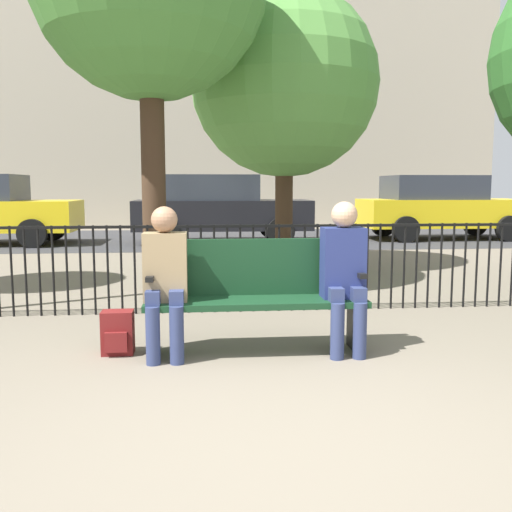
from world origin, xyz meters
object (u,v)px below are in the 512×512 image
seated_person_1 (344,269)px  parked_car_1 (219,207)px  park_bench (255,292)px  backpack (118,333)px  tree_0 (285,84)px  seated_person_0 (165,274)px  parked_car_0 (440,206)px

seated_person_1 → parked_car_1: parked_car_1 is taller
parked_car_1 → park_bench: bearing=-89.9°
backpack → park_bench: bearing=-0.2°
park_bench → tree_0: (0.93, 4.79, 2.50)m
park_bench → seated_person_1: (0.71, -0.13, 0.19)m
seated_person_0 → backpack: size_ratio=3.38×
tree_0 → parked_car_1: bearing=102.0°
park_bench → seated_person_0: (-0.72, -0.13, 0.18)m
backpack → parked_car_1: 9.31m
seated_person_1 → parked_car_1: (-0.72, 9.35, 0.15)m
tree_0 → parked_car_0: 7.07m
park_bench → tree_0: size_ratio=0.39×
tree_0 → parked_car_0: tree_0 is taller
seated_person_0 → seated_person_1: 1.43m
backpack → parked_car_1: bearing=83.2°
parked_car_0 → seated_person_1: bearing=-117.2°
backpack → seated_person_0: bearing=-18.5°
backpack → parked_car_0: (6.80, 9.55, 0.67)m
seated_person_0 → tree_0: size_ratio=0.27×
park_bench → tree_0: 5.48m
seated_person_0 → backpack: bearing=161.5°
park_bench → parked_car_1: (-0.01, 9.22, 0.35)m
park_bench → seated_person_1: size_ratio=1.45×
parked_car_0 → parked_car_1: same height
seated_person_1 → parked_car_0: size_ratio=0.29×
seated_person_0 → seated_person_1: seated_person_1 is taller
backpack → tree_0: size_ratio=0.08×
backpack → tree_0: tree_0 is taller
parked_car_1 → seated_person_1: bearing=-85.6°
park_bench → parked_car_0: 11.12m
seated_person_0 → tree_0: (1.65, 4.92, 2.33)m
parked_car_0 → tree_0: bearing=-134.9°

